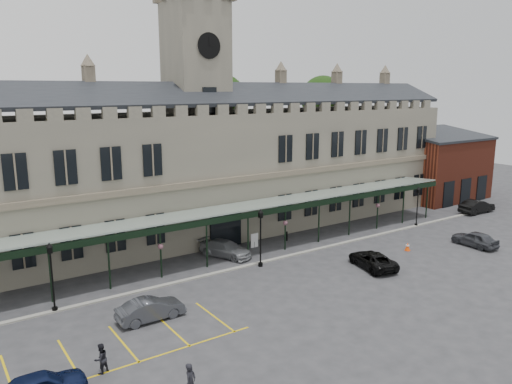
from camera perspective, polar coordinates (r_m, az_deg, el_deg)
ground at (r=37.85m, az=5.22°, el=-10.48°), size 140.00×140.00×0.00m
station_building at (r=48.96m, az=-6.56°, el=2.50°), size 60.00×10.36×17.30m
clock_tower at (r=48.42m, az=-6.80°, el=10.29°), size 5.60×5.60×24.80m
canopy at (r=42.73m, az=-1.11°, el=-4.39°), size 50.00×4.10×4.30m
brick_annex at (r=69.86m, az=20.24°, el=2.71°), size 12.40×8.36×9.23m
kerb at (r=41.91m, az=0.39°, el=-8.09°), size 60.00×0.40×0.12m
parking_markings at (r=30.34m, az=-14.60°, el=-16.77°), size 16.00×6.00×0.01m
tree_behind_mid at (r=60.18m, az=-3.99°, el=10.34°), size 6.00×6.00×16.00m
tree_behind_right at (r=69.66m, az=7.63°, el=10.46°), size 6.00×6.00×16.00m
lamp_post_left at (r=34.96m, az=-22.33°, el=-8.37°), size 0.45×0.45×4.72m
lamp_post_mid at (r=40.40m, az=0.52°, el=-4.67°), size 0.46×0.46×4.84m
lamp_post_right at (r=54.87m, az=17.98°, el=-1.20°), size 0.40×0.40×4.25m
traffic_cone at (r=47.02m, az=16.93°, el=-5.99°), size 0.47×0.47×0.74m
sign_board at (r=45.81m, az=-0.18°, el=-5.58°), size 0.76×0.08×1.30m
bollard_left at (r=44.37m, az=-2.90°, el=-6.46°), size 0.15×0.15×0.86m
bollard_right at (r=47.87m, az=3.54°, el=-5.06°), size 0.16×0.16×0.91m
car_left_b at (r=32.83m, az=-11.95°, el=-12.97°), size 4.28×1.51×1.41m
car_taxi at (r=43.46m, az=-3.51°, el=-6.48°), size 3.78×5.24×1.41m
car_van at (r=41.85m, az=13.15°, el=-7.56°), size 3.32×5.21×1.34m
car_right_a at (r=50.27m, az=23.73°, el=-4.92°), size 1.82×4.27×1.44m
car_right_b at (r=63.61m, az=23.92°, el=-1.51°), size 4.85×1.82×1.58m
person_a at (r=25.01m, az=-7.49°, el=-20.71°), size 0.80×0.74×1.84m
person_b at (r=27.94m, az=-17.31°, el=-17.72°), size 0.94×0.84×1.60m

